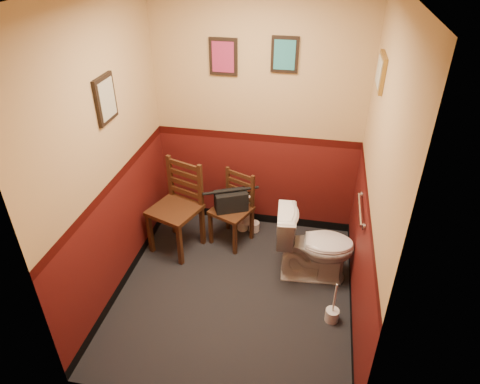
# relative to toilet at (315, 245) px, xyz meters

# --- Properties ---
(floor) EXTENTS (2.20, 2.40, 0.00)m
(floor) POSITION_rel_toilet_xyz_m (-0.72, -0.39, -0.38)
(floor) COLOR black
(floor) RESTS_ON ground
(wall_back) EXTENTS (2.20, 0.00, 2.70)m
(wall_back) POSITION_rel_toilet_xyz_m (-0.72, 0.81, 0.97)
(wall_back) COLOR #4E120F
(wall_back) RESTS_ON ground
(wall_front) EXTENTS (2.20, 0.00, 2.70)m
(wall_front) POSITION_rel_toilet_xyz_m (-0.72, -1.59, 0.97)
(wall_front) COLOR #4E120F
(wall_front) RESTS_ON ground
(wall_left) EXTENTS (0.00, 2.40, 2.70)m
(wall_left) POSITION_rel_toilet_xyz_m (-1.82, -0.39, 0.97)
(wall_left) COLOR #4E120F
(wall_left) RESTS_ON ground
(wall_right) EXTENTS (0.00, 2.40, 2.70)m
(wall_right) POSITION_rel_toilet_xyz_m (0.38, -0.39, 0.97)
(wall_right) COLOR #4E120F
(wall_right) RESTS_ON ground
(grab_bar) EXTENTS (0.05, 0.56, 0.06)m
(grab_bar) POSITION_rel_toilet_xyz_m (0.35, -0.14, 0.57)
(grab_bar) COLOR silver
(grab_bar) RESTS_ON wall_right
(framed_print_back_a) EXTENTS (0.28, 0.04, 0.36)m
(framed_print_back_a) POSITION_rel_toilet_xyz_m (-1.07, 0.78, 1.57)
(framed_print_back_a) COLOR black
(framed_print_back_a) RESTS_ON wall_back
(framed_print_back_b) EXTENTS (0.26, 0.04, 0.34)m
(framed_print_back_b) POSITION_rel_toilet_xyz_m (-0.47, 0.78, 1.62)
(framed_print_back_b) COLOR black
(framed_print_back_b) RESTS_ON wall_back
(framed_print_left) EXTENTS (0.04, 0.30, 0.38)m
(framed_print_left) POSITION_rel_toilet_xyz_m (-1.80, -0.29, 1.47)
(framed_print_left) COLOR black
(framed_print_left) RESTS_ON wall_left
(framed_print_right) EXTENTS (0.04, 0.34, 0.28)m
(framed_print_right) POSITION_rel_toilet_xyz_m (0.36, 0.21, 1.67)
(framed_print_right) COLOR olive
(framed_print_right) RESTS_ON wall_right
(toilet) EXTENTS (0.81, 0.49, 0.76)m
(toilet) POSITION_rel_toilet_xyz_m (0.00, 0.00, 0.00)
(toilet) COLOR white
(toilet) RESTS_ON floor
(toilet_brush) EXTENTS (0.12, 0.12, 0.44)m
(toilet_brush) POSITION_rel_toilet_xyz_m (0.21, -0.57, -0.31)
(toilet_brush) COLOR silver
(toilet_brush) RESTS_ON floor
(chair_left) EXTENTS (0.60, 0.60, 1.00)m
(chair_left) POSITION_rel_toilet_xyz_m (-1.46, 0.20, 0.12)
(chair_left) COLOR #3F2212
(chair_left) RESTS_ON floor
(chair_right) EXTENTS (0.50, 0.50, 0.82)m
(chair_right) POSITION_rel_toilet_xyz_m (-0.91, 0.42, 0.03)
(chair_right) COLOR #3F2212
(chair_right) RESTS_ON floor
(handbag) EXTENTS (0.39, 0.30, 0.25)m
(handbag) POSITION_rel_toilet_xyz_m (-0.92, 0.38, 0.16)
(handbag) COLOR black
(handbag) RESTS_ON chair_right
(tp_stack) EXTENTS (0.26, 0.16, 0.45)m
(tp_stack) POSITION_rel_toilet_xyz_m (-0.77, 0.61, -0.19)
(tp_stack) COLOR silver
(tp_stack) RESTS_ON floor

